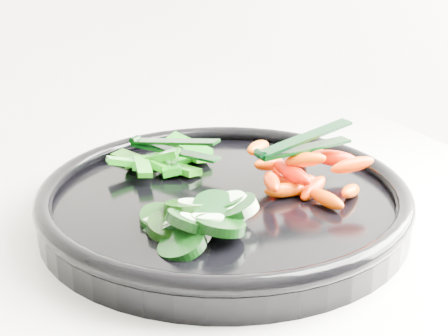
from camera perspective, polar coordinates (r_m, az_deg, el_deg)
name	(u,v)px	position (r m, az deg, el deg)	size (l,w,h in m)	color
veggie_tray	(224,200)	(0.63, 0.00, -2.91)	(0.45, 0.45, 0.04)	black
cucumber_pile	(196,218)	(0.56, -2.60, -4.62)	(0.12, 0.11, 0.04)	black
carrot_pile	(301,171)	(0.65, 7.05, -0.29)	(0.14, 0.16, 0.05)	red
pepper_pile	(163,161)	(0.70, -5.60, 0.60)	(0.12, 0.11, 0.04)	#0A710C
tong_carrot	(302,144)	(0.64, 7.18, 2.23)	(0.11, 0.03, 0.02)	black
tong_pepper	(172,146)	(0.70, -4.80, 2.02)	(0.08, 0.10, 0.02)	black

